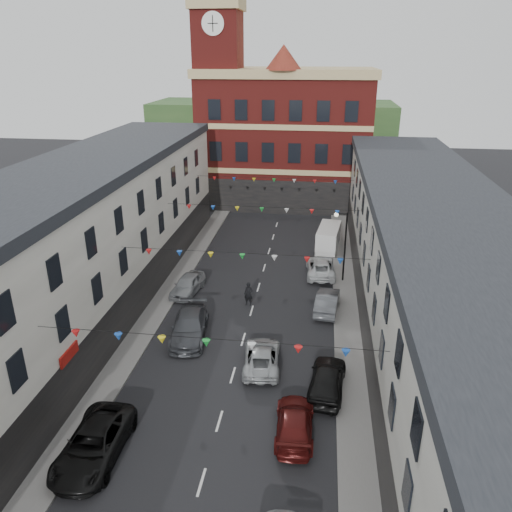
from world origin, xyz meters
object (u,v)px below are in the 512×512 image
at_px(car_left_c, 94,444).
at_px(car_left_d, 189,326).
at_px(car_right_d, 327,379).
at_px(car_right_e, 327,301).
at_px(car_left_e, 188,284).
at_px(car_right_c, 295,422).
at_px(pedestrian, 249,294).
at_px(white_van, 328,238).
at_px(car_right_f, 320,267).
at_px(moving_car, 262,357).
at_px(street_lamp, 342,237).

height_order(car_left_c, car_left_d, car_left_d).
distance_m(car_right_d, car_right_e, 9.58).
bearing_deg(car_left_e, car_right_c, -49.78).
relative_size(car_left_e, pedestrian, 2.36).
height_order(car_right_c, white_van, white_van).
bearing_deg(white_van, car_right_f, -89.09).
bearing_deg(car_right_e, pedestrian, 5.05).
bearing_deg(pedestrian, car_right_d, -49.38).
xyz_separation_m(car_left_e, pedestrian, (5.06, -1.38, 0.18)).
bearing_deg(car_right_e, car_left_d, 34.42).
relative_size(car_right_d, car_right_f, 0.94).
bearing_deg(car_right_e, car_right_d, 95.81).
distance_m(moving_car, pedestrian, 7.95).
xyz_separation_m(street_lamp, pedestrian, (-6.90, -5.11, -2.99)).
xyz_separation_m(car_left_e, moving_car, (6.99, -9.09, -0.09)).
xyz_separation_m(car_right_e, car_right_f, (-0.56, 6.40, -0.03)).
bearing_deg(car_right_d, moving_car, -20.46).
bearing_deg(car_left_c, pedestrian, 72.54).
bearing_deg(car_right_f, car_left_e, 22.31).
relative_size(street_lamp, car_right_c, 1.30).
relative_size(car_right_c, car_right_e, 1.04).
xyz_separation_m(car_left_d, car_left_e, (-1.81, 6.42, -0.06)).
bearing_deg(white_van, car_right_e, -83.52).
bearing_deg(car_left_e, street_lamp, 25.06).
distance_m(street_lamp, moving_car, 14.13).
relative_size(car_right_e, white_van, 0.91).
height_order(car_left_d, car_left_e, car_left_d).
relative_size(car_left_c, car_right_c, 1.19).
xyz_separation_m(car_left_c, car_right_e, (10.80, 15.98, -0.03)).
bearing_deg(car_right_e, moving_car, 68.65).
bearing_deg(pedestrian, car_right_e, 8.63).
relative_size(car_left_e, moving_car, 0.92).
xyz_separation_m(car_left_e, car_right_d, (10.91, -11.03, 0.07)).
height_order(street_lamp, car_left_d, street_lamp).
height_order(car_right_c, car_right_e, car_right_e).
bearing_deg(car_right_d, car_left_d, -20.93).
bearing_deg(car_right_e, car_right_f, -79.15).
bearing_deg(car_left_c, car_right_c, 16.60).
bearing_deg(car_right_c, car_right_d, -115.59).
height_order(car_right_f, white_van, white_van).
bearing_deg(street_lamp, white_van, 97.21).
xyz_separation_m(car_right_e, moving_car, (-3.92, -7.63, -0.08)).
bearing_deg(car_right_e, street_lamp, -95.64).
height_order(car_left_c, car_right_d, car_right_d).
height_order(moving_car, pedestrian, pedestrian).
distance_m(street_lamp, car_right_e, 6.17).
relative_size(car_right_c, car_right_d, 0.97).
relative_size(moving_car, white_van, 0.95).
bearing_deg(pedestrian, car_left_e, 174.18).
bearing_deg(car_left_e, car_right_d, -37.59).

